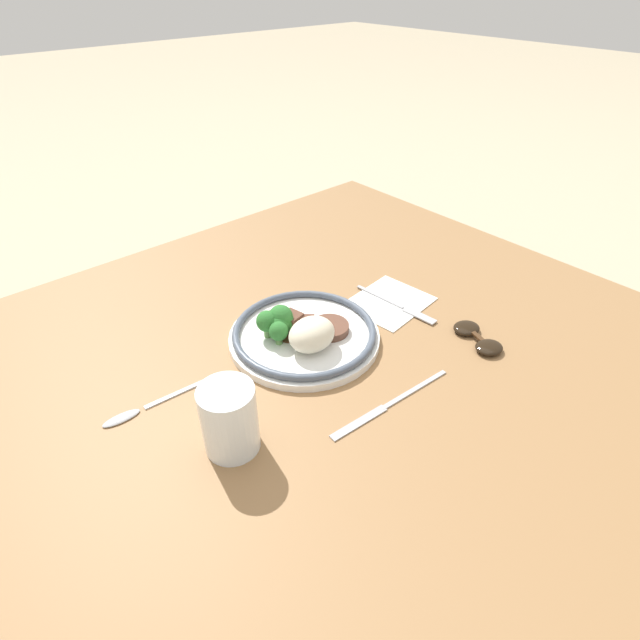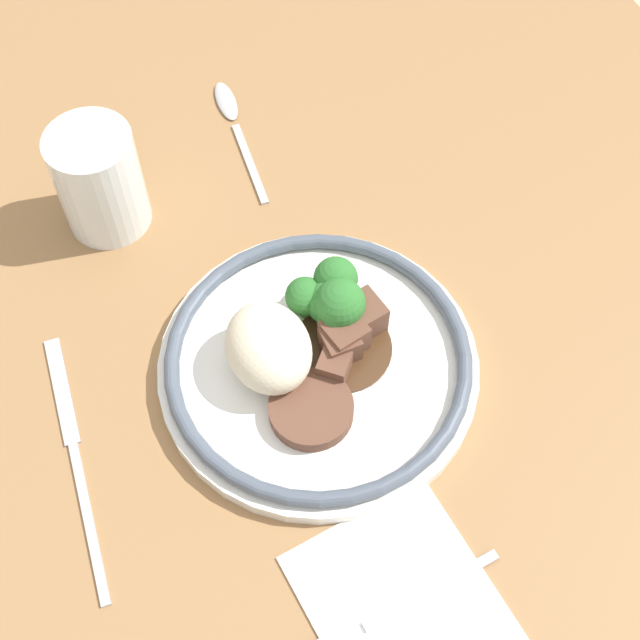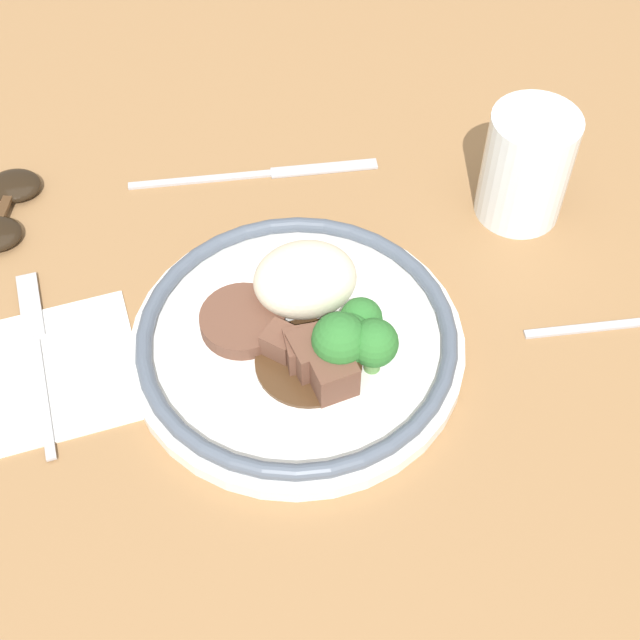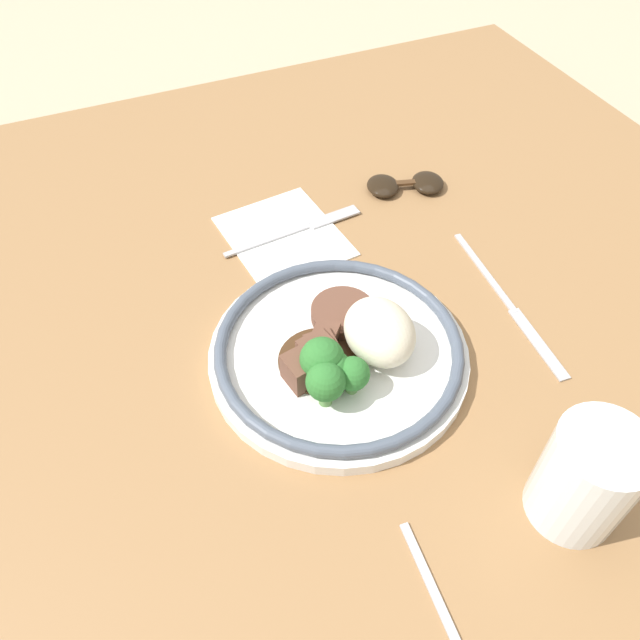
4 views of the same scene
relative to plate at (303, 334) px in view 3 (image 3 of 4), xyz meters
The scene contains 8 objects.
ground_plane 0.08m from the plate, 116.72° to the left, with size 8.00×8.00×0.00m, color tan.
dining_table 0.07m from the plate, 116.72° to the left, with size 1.11×1.04×0.05m.
napkin 0.20m from the plate, behind, with size 0.15×0.14×0.00m.
plate is the anchor object (origin of this frame).
juice_glass 0.23m from the plate, 27.29° to the left, with size 0.07×0.07×0.10m.
fork 0.20m from the plate, 166.87° to the left, with size 0.03×0.17×0.00m.
knife 0.19m from the plate, 89.03° to the left, with size 0.22×0.03×0.00m.
sunglasses 0.29m from the plate, 139.06° to the left, with size 0.07×0.11×0.01m.
Camera 3 is at (-0.05, -0.43, 0.59)m, focal length 50.00 mm.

